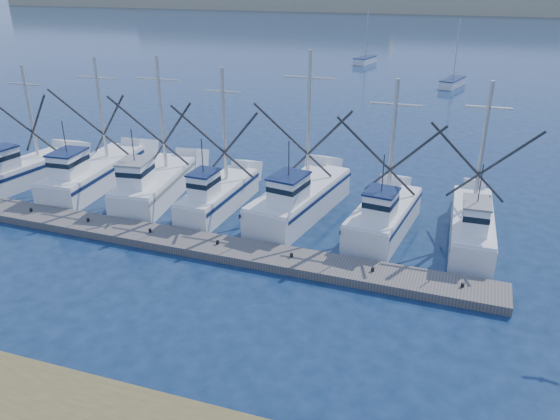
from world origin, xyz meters
name	(u,v)px	position (x,y,z in m)	size (l,w,h in m)	color
ground	(258,346)	(0.00, 0.00, 0.00)	(500.00, 500.00, 0.00)	#0C2038
floating_dock	(183,242)	(-6.67, 6.64, 0.21)	(32.15, 2.14, 0.43)	#605A56
trawler_fleet	(218,193)	(-6.97, 11.81, 0.99)	(31.51, 9.28, 9.29)	white
sailboat_near	(452,82)	(4.87, 55.96, 0.50)	(3.06, 5.65, 8.10)	white
sailboat_far	(365,60)	(-8.85, 70.94, 0.50)	(2.93, 5.33, 8.10)	white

